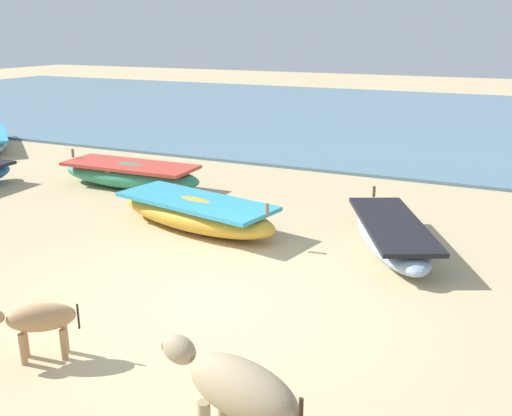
{
  "coord_description": "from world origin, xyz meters",
  "views": [
    {
      "loc": [
        3.41,
        -5.96,
        3.4
      ],
      "look_at": [
        -0.42,
        2.24,
        0.6
      ],
      "focal_mm": 40.64,
      "sensor_mm": 36.0,
      "label": 1
    }
  ],
  "objects_px": {
    "fishing_boat_0": "(196,213)",
    "fishing_boat_2": "(131,174)",
    "fishing_boat_3": "(391,234)",
    "cow_adult_dun": "(237,391)",
    "calf_far_tan": "(38,320)"
  },
  "relations": [
    {
      "from": "fishing_boat_0",
      "to": "fishing_boat_2",
      "type": "relative_size",
      "value": 1.01
    },
    {
      "from": "fishing_boat_0",
      "to": "cow_adult_dun",
      "type": "height_order",
      "value": "cow_adult_dun"
    },
    {
      "from": "fishing_boat_0",
      "to": "fishing_boat_3",
      "type": "bearing_deg",
      "value": 19.66
    },
    {
      "from": "fishing_boat_2",
      "to": "cow_adult_dun",
      "type": "relative_size",
      "value": 2.39
    },
    {
      "from": "fishing_boat_2",
      "to": "fishing_boat_3",
      "type": "xyz_separation_m",
      "value": [
        6.13,
        -1.35,
        -0.04
      ]
    },
    {
      "from": "cow_adult_dun",
      "to": "fishing_boat_0",
      "type": "bearing_deg",
      "value": -41.19
    },
    {
      "from": "fishing_boat_0",
      "to": "cow_adult_dun",
      "type": "relative_size",
      "value": 2.42
    },
    {
      "from": "calf_far_tan",
      "to": "fishing_boat_3",
      "type": "bearing_deg",
      "value": -156.71
    },
    {
      "from": "calf_far_tan",
      "to": "fishing_boat_0",
      "type": "bearing_deg",
      "value": -119.04
    },
    {
      "from": "fishing_boat_3",
      "to": "cow_adult_dun",
      "type": "xyz_separation_m",
      "value": [
        -0.06,
        -5.39,
        0.44
      ]
    },
    {
      "from": "fishing_boat_0",
      "to": "fishing_boat_3",
      "type": "distance_m",
      "value": 3.39
    },
    {
      "from": "cow_adult_dun",
      "to": "calf_far_tan",
      "type": "xyz_separation_m",
      "value": [
        -2.63,
        0.53,
        -0.23
      ]
    },
    {
      "from": "fishing_boat_3",
      "to": "calf_far_tan",
      "type": "distance_m",
      "value": 5.56
    },
    {
      "from": "fishing_boat_2",
      "to": "fishing_boat_3",
      "type": "bearing_deg",
      "value": 166.64
    },
    {
      "from": "fishing_boat_0",
      "to": "fishing_boat_3",
      "type": "relative_size",
      "value": 1.08
    }
  ]
}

